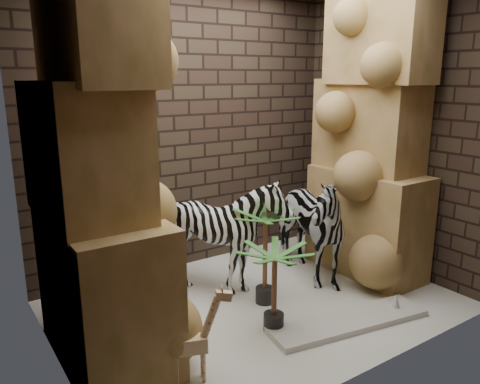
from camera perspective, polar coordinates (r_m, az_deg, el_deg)
floor at (r=4.47m, az=2.20°, el=-13.47°), size 3.50×3.50×0.00m
wall_back at (r=5.06m, az=-6.12°, el=7.51°), size 3.50×0.00×3.50m
wall_front at (r=3.11m, az=16.24°, el=3.06°), size 3.50×0.00×3.50m
wall_left at (r=3.30m, az=-22.89°, el=3.10°), size 0.00×3.00×3.00m
wall_right at (r=5.24m, az=18.09°, el=7.12°), size 0.00×3.00×3.00m
rock_pillar_left at (r=3.38m, az=-17.09°, el=3.83°), size 0.68×1.30×3.00m
rock_pillar_right at (r=4.99m, az=15.73°, el=6.98°), size 0.58×1.25×3.00m
zebra_right at (r=4.84m, az=7.66°, el=-2.81°), size 0.79×1.23×1.35m
zebra_left at (r=4.55m, az=-1.79°, el=-5.79°), size 1.10×1.29×1.05m
giraffe_toy at (r=3.34m, az=-6.17°, el=-16.85°), size 0.38×0.24×0.70m
palm_front at (r=4.33m, az=3.06°, el=-7.91°), size 0.36×0.36×0.89m
palm_back at (r=3.91m, az=4.17°, el=-11.67°), size 0.36×0.36×0.74m
surfboard at (r=4.25m, az=13.07°, el=-15.01°), size 1.48×0.59×0.05m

